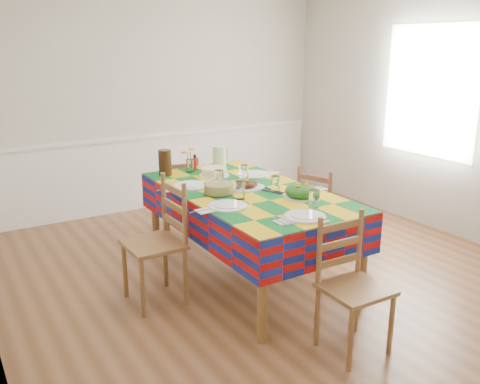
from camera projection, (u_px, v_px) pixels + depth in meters
name	position (u px, v px, depth m)	size (l,w,h in m)	color
room	(278.00, 125.00, 4.14)	(4.58, 5.08, 2.78)	brown
wainscot	(162.00, 168.00, 6.42)	(4.41, 0.06, 0.92)	white
window_right	(430.00, 91.00, 5.47)	(1.40, 1.40, 0.00)	white
dining_table	(247.00, 200.00, 4.33)	(1.10, 2.05, 0.80)	brown
setting_near_head	(308.00, 210.00, 3.69)	(0.48, 0.32, 0.14)	white
setting_left_near	(231.00, 200.00, 3.92)	(0.55, 0.33, 0.15)	white
setting_left_far	(201.00, 183.00, 4.40)	(0.56, 0.33, 0.15)	white
setting_right_near	(293.00, 188.00, 4.24)	(0.54, 0.31, 0.14)	white
setting_right_far	(251.00, 174.00, 4.71)	(0.58, 0.34, 0.15)	white
meat_platter	(248.00, 186.00, 4.34)	(0.31, 0.23, 0.06)	white
salad_platter	(301.00, 192.00, 4.09)	(0.29, 0.29, 0.12)	white
pasta_bowl	(219.00, 189.00, 4.19)	(0.25, 0.25, 0.09)	white
cake	(214.00, 172.00, 4.77)	(0.28, 0.28, 0.08)	white
serving_utensils	(267.00, 189.00, 4.31)	(0.15, 0.35, 0.01)	black
flower_vase	(190.00, 162.00, 4.88)	(0.15, 0.13, 0.24)	white
hot_sauce	(195.00, 162.00, 4.98)	(0.04, 0.04, 0.15)	red
green_pitcher	(219.00, 157.00, 5.05)	(0.13, 0.13, 0.22)	#BDE9A4
tea_pitcher	(165.00, 163.00, 4.76)	(0.12, 0.12, 0.24)	black
name_card	(324.00, 223.00, 3.49)	(0.09, 0.03, 0.02)	white
chair_near	(351.00, 286.00, 3.35)	(0.42, 0.40, 0.92)	brown
chair_far	(181.00, 195.00, 5.47)	(0.47, 0.46, 0.85)	brown
chair_left	(159.00, 243.00, 3.98)	(0.43, 0.45, 1.00)	brown
chair_right	(320.00, 214.00, 4.81)	(0.47, 0.49, 0.90)	brown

